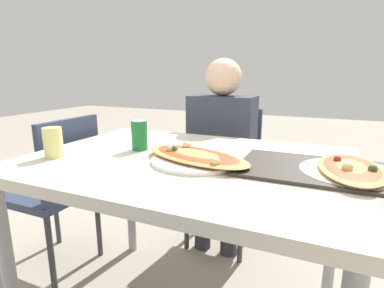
{
  "coord_description": "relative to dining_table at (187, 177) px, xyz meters",
  "views": [
    {
      "loc": [
        0.46,
        -1.0,
        1.07
      ],
      "look_at": [
        0.03,
        -0.01,
        0.82
      ],
      "focal_mm": 28.0,
      "sensor_mm": 36.0,
      "label": 1
    }
  ],
  "objects": [
    {
      "name": "chair_side_left",
      "position": [
        -0.8,
        0.09,
        -0.19
      ],
      "size": [
        0.4,
        0.4,
        0.86
      ],
      "rotation": [
        0.0,
        0.0,
        1.57
      ],
      "color": "#2D3851",
      "rests_on": "ground_plane"
    },
    {
      "name": "serving_tray",
      "position": [
        0.44,
        0.03,
        0.08
      ],
      "size": [
        0.47,
        0.33,
        0.01
      ],
      "color": "#332D28",
      "rests_on": "dining_table"
    },
    {
      "name": "pizza_second",
      "position": [
        0.56,
        0.03,
        0.09
      ],
      "size": [
        0.31,
        0.37,
        0.06
      ],
      "color": "white",
      "rests_on": "dining_table"
    },
    {
      "name": "drink_glass",
      "position": [
        -0.47,
        -0.2,
        0.13
      ],
      "size": [
        0.07,
        0.07,
        0.12
      ],
      "color": "#E0DB7F",
      "rests_on": "dining_table"
    },
    {
      "name": "dining_table",
      "position": [
        0.0,
        0.0,
        0.0
      ],
      "size": [
        1.22,
        0.88,
        0.76
      ],
      "color": "beige",
      "rests_on": "ground_plane"
    },
    {
      "name": "soda_can",
      "position": [
        -0.24,
        0.04,
        0.14
      ],
      "size": [
        0.07,
        0.07,
        0.12
      ],
      "color": "#197233",
      "rests_on": "dining_table"
    },
    {
      "name": "person_seated",
      "position": [
        -0.08,
        0.66,
        0.0
      ],
      "size": [
        0.38,
        0.24,
        1.16
      ],
      "rotation": [
        0.0,
        0.0,
        3.14
      ],
      "color": "#2D2D38",
      "rests_on": "ground_plane"
    },
    {
      "name": "pizza_main",
      "position": [
        0.05,
        -0.03,
        0.09
      ],
      "size": [
        0.49,
        0.33,
        0.06
      ],
      "color": "white",
      "rests_on": "dining_table"
    },
    {
      "name": "chair_far_seated",
      "position": [
        -0.08,
        0.77,
        -0.19
      ],
      "size": [
        0.4,
        0.4,
        0.86
      ],
      "rotation": [
        0.0,
        0.0,
        3.14
      ],
      "color": "#2D3851",
      "rests_on": "ground_plane"
    }
  ]
}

